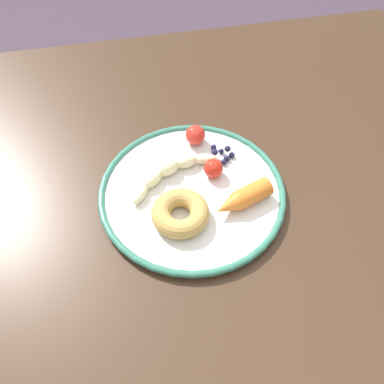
{
  "coord_description": "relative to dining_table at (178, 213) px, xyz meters",
  "views": [
    {
      "loc": [
        0.06,
        0.46,
        1.35
      ],
      "look_at": [
        -0.02,
        0.02,
        0.74
      ],
      "focal_mm": 40.22,
      "sensor_mm": 36.0,
      "label": 1
    }
  ],
  "objects": [
    {
      "name": "dining_table",
      "position": [
        0.0,
        0.0,
        0.0
      ],
      "size": [
        1.26,
        0.97,
        0.73
      ],
      "color": "#3B271A",
      "rests_on": "ground_plane"
    },
    {
      "name": "tomato_near",
      "position": [
        -0.05,
        -0.1,
        0.1
      ],
      "size": [
        0.04,
        0.04,
        0.04
      ],
      "primitive_type": "sphere",
      "color": "red",
      "rests_on": "plate"
    },
    {
      "name": "tomato_mid",
      "position": [
        -0.07,
        -0.01,
        0.1
      ],
      "size": [
        0.03,
        0.03,
        0.03
      ],
      "primitive_type": "sphere",
      "color": "red",
      "rests_on": "plate"
    },
    {
      "name": "plate",
      "position": [
        -0.02,
        0.02,
        0.08
      ],
      "size": [
        0.33,
        0.33,
        0.02
      ],
      "color": "silver",
      "rests_on": "dining_table"
    },
    {
      "name": "blueberry_pile",
      "position": [
        -0.1,
        -0.05,
        0.09
      ],
      "size": [
        0.04,
        0.05,
        0.02
      ],
      "color": "#191638",
      "rests_on": "plate"
    },
    {
      "name": "ground_plane",
      "position": [
        0.0,
        0.0,
        -0.66
      ],
      "size": [
        6.0,
        6.0,
        0.0
      ],
      "primitive_type": "plane",
      "color": "#3E3140"
    },
    {
      "name": "donut",
      "position": [
        0.01,
        0.07,
        0.1
      ],
      "size": [
        0.13,
        0.13,
        0.03
      ],
      "primitive_type": "torus",
      "rotation": [
        0.0,
        0.0,
        2.69
      ],
      "color": "tan",
      "rests_on": "plate"
    },
    {
      "name": "banana",
      "position": [
        0.01,
        -0.03,
        0.1
      ],
      "size": [
        0.17,
        0.09,
        0.03
      ],
      "color": "beige",
      "rests_on": "plate"
    },
    {
      "name": "carrot_orange",
      "position": [
        -0.1,
        0.06,
        0.1
      ],
      "size": [
        0.11,
        0.07,
        0.03
      ],
      "color": "orange",
      "rests_on": "plate"
    }
  ]
}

